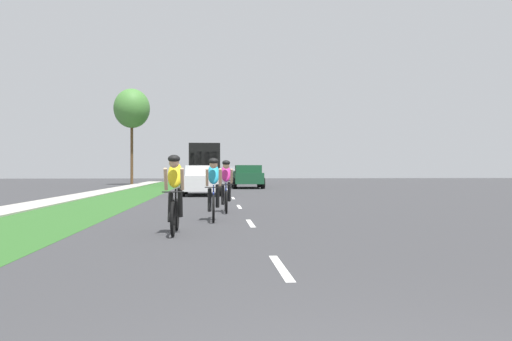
{
  "coord_description": "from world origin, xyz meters",
  "views": [
    {
      "loc": [
        -0.87,
        -2.23,
        1.27
      ],
      "look_at": [
        0.55,
        15.11,
        1.27
      ],
      "focal_mm": 35.88,
      "sensor_mm": 36.0,
      "label": 1
    }
  ],
  "objects": [
    {
      "name": "cyclist_distant",
      "position": [
        -0.51,
        13.3,
        0.81
      ],
      "size": [
        0.42,
        1.72,
        1.58
      ],
      "color": "black",
      "rests_on": "ground_plane"
    },
    {
      "name": "grass_verge",
      "position": [
        -5.14,
        20.0,
        0.0
      ],
      "size": [
        2.97,
        70.0,
        0.01
      ],
      "primitive_type": "cube",
      "color": "#2D6026",
      "rests_on": "ground_plane"
    },
    {
      "name": "street_tree_far",
      "position": [
        -8.13,
        43.62,
        6.72
      ],
      "size": [
        3.15,
        3.15,
        8.49
      ],
      "color": "brown",
      "rests_on": "ground_plane"
    },
    {
      "name": "pickup_dark_green",
      "position": [
        1.53,
        34.55,
        0.83
      ],
      "size": [
        2.22,
        5.1,
        1.64
      ],
      "color": "#194C2D",
      "rests_on": "ground_plane"
    },
    {
      "name": "lane_markings_center",
      "position": [
        0.0,
        24.0,
        0.0
      ],
      "size": [
        0.12,
        52.2,
        0.01
      ],
      "color": "white",
      "rests_on": "ground_plane"
    },
    {
      "name": "ground_plane",
      "position": [
        0.0,
        20.0,
        0.0
      ],
      "size": [
        120.0,
        120.0,
        0.0
      ],
      "primitive_type": "plane",
      "color": "#38383A"
    },
    {
      "name": "bus_black",
      "position": [
        -1.65,
        44.51,
        1.98
      ],
      "size": [
        2.78,
        11.6,
        3.48
      ],
      "color": "black",
      "rests_on": "ground_plane"
    },
    {
      "name": "sidewalk_concrete",
      "position": [
        -7.37,
        20.0,
        0.0
      ],
      "size": [
        1.48,
        70.0,
        0.1
      ],
      "primitive_type": "cube",
      "color": "#B2ADA3",
      "rests_on": "ground_plane"
    },
    {
      "name": "cyclist_trailing",
      "position": [
        -0.89,
        10.71,
        0.81
      ],
      "size": [
        0.42,
        1.72,
        1.58
      ],
      "color": "black",
      "rests_on": "ground_plane"
    },
    {
      "name": "suv_silver",
      "position": [
        1.82,
        63.78,
        0.95
      ],
      "size": [
        2.15,
        4.7,
        1.79
      ],
      "color": "#A5A8AD",
      "rests_on": "ground_plane"
    },
    {
      "name": "cyclist_lead",
      "position": [
        -1.66,
        8.12,
        0.81
      ],
      "size": [
        0.42,
        1.72,
        1.58
      ],
      "color": "black",
      "rests_on": "ground_plane"
    },
    {
      "name": "sedan_white",
      "position": [
        -1.53,
        24.23,
        0.77
      ],
      "size": [
        1.98,
        4.3,
        1.52
      ],
      "color": "silver",
      "rests_on": "ground_plane"
    }
  ]
}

